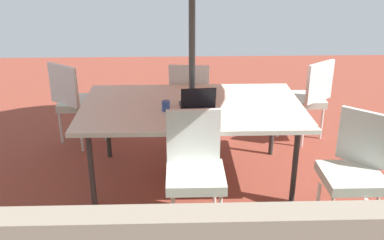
% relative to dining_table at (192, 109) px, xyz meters
% --- Properties ---
extents(ground_plane, '(10.00, 10.00, 0.02)m').
position_rel_dining_table_xyz_m(ground_plane, '(0.00, 0.00, -0.74)').
color(ground_plane, brown).
extents(dining_table, '(2.09, 1.28, 0.78)m').
position_rel_dining_table_xyz_m(dining_table, '(0.00, 0.00, 0.00)').
color(dining_table, silver).
rests_on(dining_table, ground_plane).
extents(chair_south, '(0.47, 0.48, 0.98)m').
position_rel_dining_table_xyz_m(chair_south, '(-0.01, -0.82, -0.18)').
color(chair_south, silver).
rests_on(chair_south, ground_plane).
extents(chair_southwest, '(0.58, 0.58, 0.98)m').
position_rel_dining_table_xyz_m(chair_southwest, '(-1.36, -0.87, -0.18)').
color(chair_southwest, silver).
rests_on(chair_southwest, ground_plane).
extents(chair_northwest, '(0.58, 0.59, 0.98)m').
position_rel_dining_table_xyz_m(chair_northwest, '(-1.27, 0.87, -0.18)').
color(chair_northwest, silver).
rests_on(chair_northwest, ground_plane).
extents(chair_north, '(0.46, 0.47, 0.98)m').
position_rel_dining_table_xyz_m(chair_north, '(0.00, 0.81, -0.18)').
color(chair_north, silver).
rests_on(chair_north, ground_plane).
extents(chair_southeast, '(0.58, 0.58, 0.98)m').
position_rel_dining_table_xyz_m(chair_southeast, '(1.29, -0.84, -0.18)').
color(chair_southeast, silver).
rests_on(chair_southeast, ground_plane).
extents(laptop, '(0.34, 0.27, 0.21)m').
position_rel_dining_table_xyz_m(laptop, '(-0.05, 0.07, 0.09)').
color(laptop, '#2D2D33').
rests_on(laptop, dining_table).
extents(cup, '(0.07, 0.07, 0.09)m').
position_rel_dining_table_xyz_m(cup, '(0.24, 0.15, 0.09)').
color(cup, '#334C99').
rests_on(cup, dining_table).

